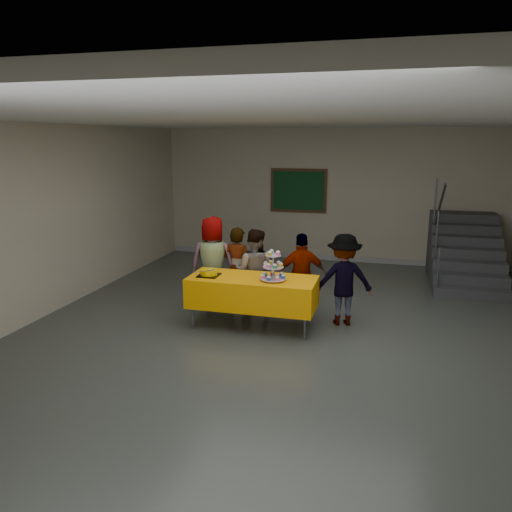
{
  "coord_description": "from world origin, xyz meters",
  "views": [
    {
      "loc": [
        1.23,
        -6.38,
        2.75
      ],
      "look_at": [
        -0.68,
        0.62,
        1.05
      ],
      "focal_mm": 35.0,
      "sensor_mm": 36.0,
      "label": 1
    }
  ],
  "objects_px": {
    "cupcake_stand": "(273,269)",
    "schoolchild_b": "(237,268)",
    "bake_table": "(252,291)",
    "schoolchild_d": "(302,275)",
    "schoolchild_e": "(343,280)",
    "noticeboard": "(298,191)",
    "staircase": "(464,255)",
    "bear_cake": "(209,272)",
    "schoolchild_a": "(213,263)",
    "schoolchild_c": "(254,271)"
  },
  "relations": [
    {
      "from": "schoolchild_a",
      "to": "noticeboard",
      "type": "xyz_separation_m",
      "value": [
        0.7,
        3.83,
        0.83
      ]
    },
    {
      "from": "bake_table",
      "to": "staircase",
      "type": "relative_size",
      "value": 0.78
    },
    {
      "from": "schoolchild_d",
      "to": "noticeboard",
      "type": "relative_size",
      "value": 1.03
    },
    {
      "from": "bear_cake",
      "to": "schoolchild_c",
      "type": "distance_m",
      "value": 0.89
    },
    {
      "from": "schoolchild_b",
      "to": "staircase",
      "type": "height_order",
      "value": "staircase"
    },
    {
      "from": "schoolchild_a",
      "to": "schoolchild_e",
      "type": "bearing_deg",
      "value": 166.34
    },
    {
      "from": "schoolchild_b",
      "to": "staircase",
      "type": "relative_size",
      "value": 0.57
    },
    {
      "from": "schoolchild_d",
      "to": "noticeboard",
      "type": "distance_m",
      "value": 4.07
    },
    {
      "from": "bear_cake",
      "to": "noticeboard",
      "type": "distance_m",
      "value": 4.71
    },
    {
      "from": "cupcake_stand",
      "to": "schoolchild_c",
      "type": "relative_size",
      "value": 0.32
    },
    {
      "from": "bear_cake",
      "to": "staircase",
      "type": "distance_m",
      "value": 5.54
    },
    {
      "from": "bake_table",
      "to": "cupcake_stand",
      "type": "height_order",
      "value": "cupcake_stand"
    },
    {
      "from": "bear_cake",
      "to": "schoolchild_e",
      "type": "xyz_separation_m",
      "value": [
        1.93,
        0.58,
        -0.13
      ]
    },
    {
      "from": "bear_cake",
      "to": "schoolchild_a",
      "type": "relative_size",
      "value": 0.23
    },
    {
      "from": "cupcake_stand",
      "to": "noticeboard",
      "type": "height_order",
      "value": "noticeboard"
    },
    {
      "from": "schoolchild_b",
      "to": "schoolchild_d",
      "type": "distance_m",
      "value": 1.09
    },
    {
      "from": "noticeboard",
      "to": "bake_table",
      "type": "bearing_deg",
      "value": -87.84
    },
    {
      "from": "schoolchild_e",
      "to": "schoolchild_b",
      "type": "bearing_deg",
      "value": -23.37
    },
    {
      "from": "bear_cake",
      "to": "schoolchild_e",
      "type": "distance_m",
      "value": 2.02
    },
    {
      "from": "cupcake_stand",
      "to": "schoolchild_c",
      "type": "height_order",
      "value": "schoolchild_c"
    },
    {
      "from": "schoolchild_d",
      "to": "staircase",
      "type": "height_order",
      "value": "staircase"
    },
    {
      "from": "bear_cake",
      "to": "schoolchild_d",
      "type": "height_order",
      "value": "schoolchild_d"
    },
    {
      "from": "cupcake_stand",
      "to": "schoolchild_a",
      "type": "relative_size",
      "value": 0.29
    },
    {
      "from": "cupcake_stand",
      "to": "schoolchild_c",
      "type": "distance_m",
      "value": 0.89
    },
    {
      "from": "schoolchild_c",
      "to": "staircase",
      "type": "distance_m",
      "value": 4.68
    },
    {
      "from": "cupcake_stand",
      "to": "schoolchild_b",
      "type": "relative_size",
      "value": 0.32
    },
    {
      "from": "schoolchild_e",
      "to": "staircase",
      "type": "height_order",
      "value": "staircase"
    },
    {
      "from": "bear_cake",
      "to": "schoolchild_a",
      "type": "bearing_deg",
      "value": 105.98
    },
    {
      "from": "staircase",
      "to": "noticeboard",
      "type": "relative_size",
      "value": 1.85
    },
    {
      "from": "schoolchild_d",
      "to": "noticeboard",
      "type": "height_order",
      "value": "noticeboard"
    },
    {
      "from": "bake_table",
      "to": "cupcake_stand",
      "type": "distance_m",
      "value": 0.51
    },
    {
      "from": "schoolchild_b",
      "to": "noticeboard",
      "type": "relative_size",
      "value": 1.06
    },
    {
      "from": "schoolchild_a",
      "to": "schoolchild_e",
      "type": "xyz_separation_m",
      "value": [
        2.16,
        -0.21,
        -0.07
      ]
    },
    {
      "from": "bake_table",
      "to": "schoolchild_b",
      "type": "height_order",
      "value": "schoolchild_b"
    },
    {
      "from": "bear_cake",
      "to": "schoolchild_b",
      "type": "bearing_deg",
      "value": 77.29
    },
    {
      "from": "schoolchild_c",
      "to": "cupcake_stand",
      "type": "bearing_deg",
      "value": 122.22
    },
    {
      "from": "cupcake_stand",
      "to": "noticeboard",
      "type": "relative_size",
      "value": 0.34
    },
    {
      "from": "schoolchild_e",
      "to": "noticeboard",
      "type": "bearing_deg",
      "value": -85.58
    },
    {
      "from": "bake_table",
      "to": "noticeboard",
      "type": "relative_size",
      "value": 1.45
    },
    {
      "from": "cupcake_stand",
      "to": "bear_cake",
      "type": "height_order",
      "value": "cupcake_stand"
    },
    {
      "from": "bake_table",
      "to": "schoolchild_a",
      "type": "height_order",
      "value": "schoolchild_a"
    },
    {
      "from": "bake_table",
      "to": "schoolchild_c",
      "type": "height_order",
      "value": "schoolchild_c"
    },
    {
      "from": "schoolchild_a",
      "to": "bake_table",
      "type": "bearing_deg",
      "value": 132.81
    },
    {
      "from": "bake_table",
      "to": "cupcake_stand",
      "type": "bearing_deg",
      "value": -11.47
    },
    {
      "from": "cupcake_stand",
      "to": "schoolchild_c",
      "type": "bearing_deg",
      "value": 123.99
    },
    {
      "from": "schoolchild_b",
      "to": "schoolchild_e",
      "type": "xyz_separation_m",
      "value": [
        1.75,
        -0.25,
        0.01
      ]
    },
    {
      "from": "bake_table",
      "to": "schoolchild_d",
      "type": "distance_m",
      "value": 0.92
    },
    {
      "from": "schoolchild_e",
      "to": "schoolchild_d",
      "type": "bearing_deg",
      "value": -29.42
    },
    {
      "from": "bear_cake",
      "to": "noticeboard",
      "type": "height_order",
      "value": "noticeboard"
    },
    {
      "from": "schoolchild_c",
      "to": "staircase",
      "type": "xyz_separation_m",
      "value": [
        3.52,
        3.07,
        -0.2
      ]
    }
  ]
}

